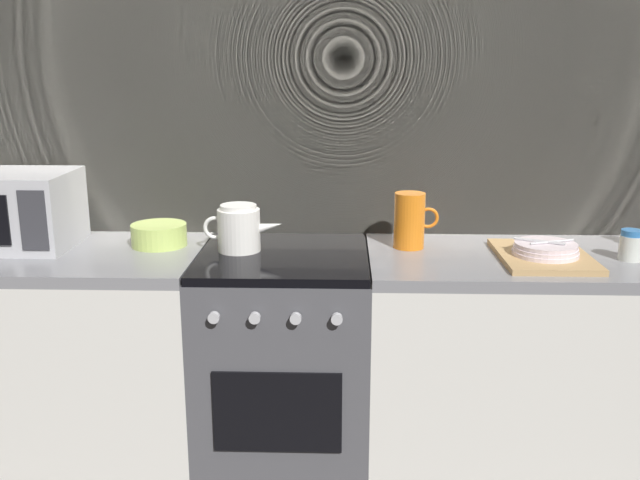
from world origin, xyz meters
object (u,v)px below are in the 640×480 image
object	(u,v)px
microwave	(8,210)
dish_pile	(544,253)
spice_jar	(631,245)
stove_unit	(285,372)
kettle	(239,228)
mixing_bowl	(159,235)
pitcher	(410,220)

from	to	relation	value
microwave	dish_pile	size ratio (longest dim) A/B	1.15
dish_pile	spice_jar	world-z (taller)	spice_jar
stove_unit	spice_jar	size ratio (longest dim) A/B	8.57
kettle	spice_jar	world-z (taller)	kettle
stove_unit	microwave	distance (m)	1.16
stove_unit	kettle	distance (m)	0.56
mixing_bowl	spice_jar	bearing A→B (deg)	-4.84
microwave	mixing_bowl	distance (m)	0.55
mixing_bowl	dish_pile	bearing A→B (deg)	-6.12
kettle	pitcher	size ratio (longest dim) A/B	1.42
microwave	spice_jar	size ratio (longest dim) A/B	4.38
microwave	kettle	xyz separation A→B (m)	(0.84, -0.04, -0.05)
microwave	kettle	world-z (taller)	microwave
dish_pile	pitcher	bearing A→B (deg)	161.81
mixing_bowl	stove_unit	bearing A→B (deg)	-11.86
pitcher	spice_jar	bearing A→B (deg)	-10.81
stove_unit	pitcher	distance (m)	0.72
mixing_bowl	dish_pile	world-z (taller)	mixing_bowl
stove_unit	mixing_bowl	bearing A→B (deg)	168.14
mixing_bowl	dish_pile	distance (m)	1.36
mixing_bowl	dish_pile	size ratio (longest dim) A/B	0.50
microwave	spice_jar	xyz separation A→B (m)	(2.18, -0.12, -0.08)
stove_unit	pitcher	xyz separation A→B (m)	(0.45, 0.10, 0.55)
spice_jar	stove_unit	bearing A→B (deg)	177.95
microwave	mixing_bowl	bearing A→B (deg)	2.39
microwave	kettle	bearing A→B (deg)	-2.68
microwave	pitcher	xyz separation A→B (m)	(1.45, 0.02, -0.03)
microwave	spice_jar	world-z (taller)	microwave
mixing_bowl	pitcher	distance (m)	0.91
mixing_bowl	spice_jar	size ratio (longest dim) A/B	1.90
stove_unit	mixing_bowl	distance (m)	0.68
mixing_bowl	pitcher	xyz separation A→B (m)	(0.91, 0.00, 0.06)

